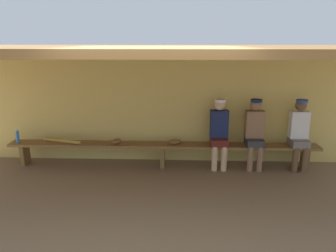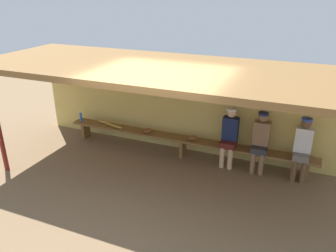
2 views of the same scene
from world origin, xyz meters
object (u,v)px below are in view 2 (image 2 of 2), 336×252
(player_in_white, at_px, (261,139))
(player_shirtless_tan, at_px, (303,146))
(bench, at_px, (183,141))
(baseball_bat, at_px, (110,124))
(baseball_glove_tan, at_px, (148,130))
(water_bottle_clear, at_px, (81,117))
(player_near_post, at_px, (229,134))
(baseball_glove_dark_brown, at_px, (193,138))

(player_in_white, distance_m, player_shirtless_tan, 0.84)
(bench, relative_size, player_shirtless_tan, 4.46)
(baseball_bat, bearing_deg, baseball_glove_tan, 15.40)
(bench, xyz_separation_m, water_bottle_clear, (-2.84, -0.03, 0.20))
(bench, distance_m, player_near_post, 1.14)
(player_shirtless_tan, height_order, baseball_glove_tan, player_shirtless_tan)
(player_near_post, xyz_separation_m, baseball_glove_tan, (-1.98, -0.00, -0.24))
(player_near_post, relative_size, baseball_glove_dark_brown, 5.60)
(player_near_post, relative_size, baseball_glove_tan, 5.60)
(bench, bearing_deg, baseball_bat, -180.00)
(player_in_white, bearing_deg, baseball_bat, -179.95)
(baseball_bat, bearing_deg, water_bottle_clear, -162.70)
(player_near_post, relative_size, water_bottle_clear, 5.15)
(player_near_post, xyz_separation_m, water_bottle_clear, (-3.93, -0.03, -0.16))
(player_near_post, relative_size, baseball_bat, 1.69)
(water_bottle_clear, height_order, baseball_glove_dark_brown, water_bottle_clear)
(player_in_white, bearing_deg, bench, -179.88)
(player_in_white, bearing_deg, baseball_glove_dark_brown, 179.61)
(baseball_glove_dark_brown, xyz_separation_m, baseball_glove_tan, (-1.14, -0.01, 0.00))
(player_shirtless_tan, xyz_separation_m, baseball_glove_dark_brown, (-2.35, 0.01, -0.24))
(water_bottle_clear, bearing_deg, player_in_white, 0.40)
(baseball_glove_dark_brown, bearing_deg, baseball_bat, 154.82)
(baseball_glove_dark_brown, bearing_deg, baseball_glove_tan, 155.20)
(baseball_bat, bearing_deg, bench, 15.45)
(player_in_white, distance_m, water_bottle_clear, 4.60)
(water_bottle_clear, bearing_deg, player_near_post, 0.46)
(baseball_glove_dark_brown, distance_m, baseball_bat, 2.21)
(player_in_white, relative_size, baseball_glove_dark_brown, 5.60)
(player_in_white, bearing_deg, baseball_glove_tan, -179.90)
(water_bottle_clear, distance_m, baseball_glove_tan, 1.94)
(player_in_white, xyz_separation_m, baseball_bat, (-3.72, -0.00, -0.25))
(player_shirtless_tan, relative_size, baseball_bat, 1.69)
(water_bottle_clear, bearing_deg, bench, 0.57)
(bench, distance_m, water_bottle_clear, 2.85)
(player_in_white, xyz_separation_m, baseball_glove_dark_brown, (-1.51, 0.01, -0.24))
(baseball_bat, bearing_deg, player_in_white, 15.50)
(water_bottle_clear, bearing_deg, baseball_glove_tan, 0.81)
(player_shirtless_tan, xyz_separation_m, water_bottle_clear, (-5.43, -0.03, -0.16))
(player_shirtless_tan, bearing_deg, player_near_post, 180.00)
(bench, relative_size, player_near_post, 4.46)
(player_in_white, height_order, baseball_bat, player_in_white)
(player_shirtless_tan, distance_m, baseball_glove_tan, 3.50)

